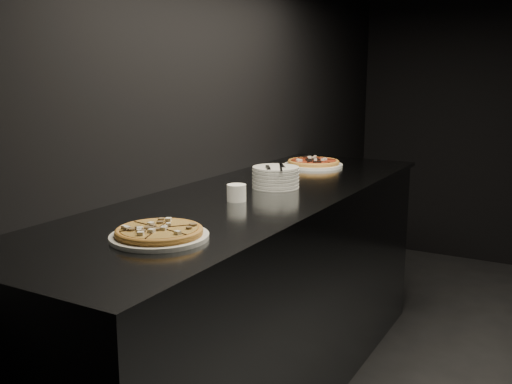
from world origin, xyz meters
The scene contains 7 objects.
wall_left centered at (-2.50, 0.00, 1.40)m, with size 0.02×5.00×2.80m, color black.
counter centered at (-2.13, 0.00, 0.46)m, with size 0.74×2.44×0.92m.
pizza_mushroom centered at (-2.04, -0.73, 0.94)m, with size 0.31×0.31×0.03m.
pizza_tomato centered at (-2.20, 0.79, 0.94)m, with size 0.37×0.37×0.04m.
plate_stack centered at (-2.11, 0.16, 0.97)m, with size 0.21×0.21×0.09m.
cutlery centered at (-2.10, 0.15, 1.02)m, with size 0.10×0.21×0.01m.
ramekin centered at (-2.11, -0.16, 0.96)m, with size 0.08×0.08×0.07m.
Camera 1 is at (-0.96, -2.04, 1.41)m, focal length 40.00 mm.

